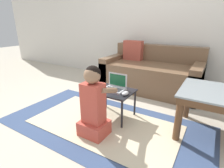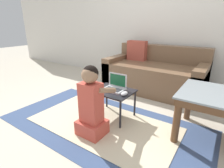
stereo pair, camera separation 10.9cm
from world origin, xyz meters
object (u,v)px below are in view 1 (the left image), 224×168
(laptop_desk, at_px, (113,94))
(laptop, at_px, (115,87))
(computer_mouse, at_px, (125,93))
(person_seated, at_px, (94,104))
(couch, at_px, (151,73))

(laptop_desk, bearing_deg, laptop, 74.79)
(laptop, relative_size, computer_mouse, 2.37)
(laptop_desk, distance_m, person_seated, 0.42)
(couch, height_order, computer_mouse, couch)
(laptop, xyz_separation_m, person_seated, (0.02, -0.45, -0.04))
(computer_mouse, bearing_deg, laptop_desk, 165.47)
(laptop_desk, relative_size, person_seated, 0.64)
(couch, xyz_separation_m, laptop, (-0.05, -1.20, 0.11))
(laptop, bearing_deg, computer_mouse, -23.31)
(couch, bearing_deg, person_seated, -91.02)
(laptop_desk, bearing_deg, person_seated, -86.54)
(computer_mouse, bearing_deg, person_seated, -113.98)
(couch, height_order, laptop, couch)
(laptop_desk, distance_m, computer_mouse, 0.21)
(laptop, xyz_separation_m, computer_mouse, (0.18, -0.08, -0.01))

